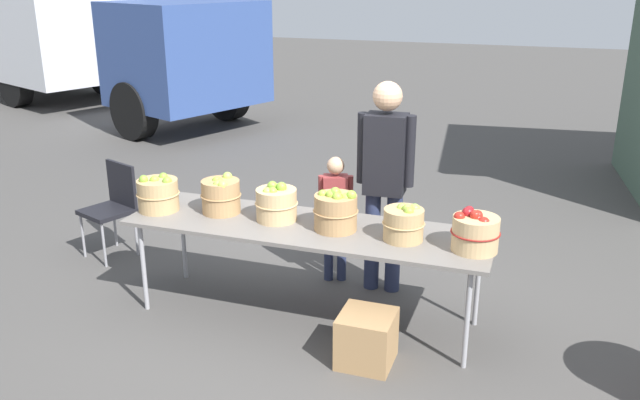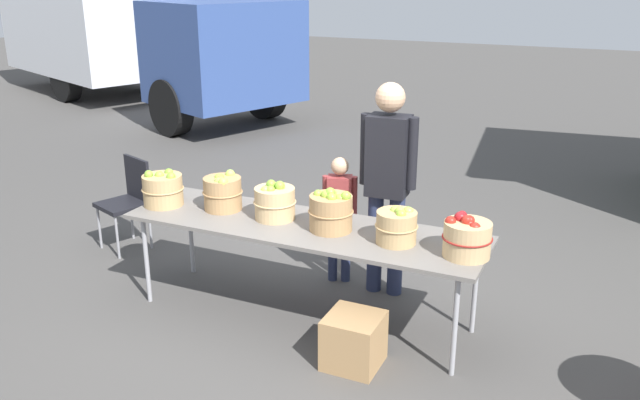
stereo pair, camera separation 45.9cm
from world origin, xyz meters
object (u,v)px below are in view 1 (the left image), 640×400
apple_basket_red_0 (475,232)px  vendor_adult (385,172)px  apple_basket_green_3 (336,211)px  apple_basket_green_4 (404,223)px  child_customer (336,209)px  market_table (307,230)px  box_truck (68,25)px  apple_basket_green_1 (221,195)px  apple_basket_green_0 (158,194)px  produce_crate (367,338)px  folding_chair (113,202)px  apple_basket_green_2 (276,204)px

apple_basket_red_0 → vendor_adult: 1.07m
apple_basket_green_3 → apple_basket_green_4: size_ratio=1.10×
child_customer → market_table: bearing=71.6°
apple_basket_green_3 → apple_basket_red_0: (0.99, -0.05, -0.01)m
market_table → child_customer: (0.00, 0.69, -0.07)m
apple_basket_red_0 → box_truck: box_truck is taller
apple_basket_green_3 → apple_basket_red_0: apple_basket_green_3 is taller
apple_basket_green_1 → child_customer: (0.72, 0.64, -0.25)m
apple_basket_green_0 → box_truck: box_truck is taller
apple_basket_red_0 → vendor_adult: vendor_adult is taller
market_table → apple_basket_green_0: (-1.20, -0.06, 0.17)m
vendor_adult → produce_crate: 1.40m
vendor_adult → produce_crate: (0.18, -1.11, -0.84)m
apple_basket_green_0 → vendor_adult: vendor_adult is taller
apple_basket_red_0 → child_customer: bearing=148.6°
apple_basket_green_4 → box_truck: size_ratio=0.04×
apple_basket_green_3 → folding_chair: apple_basket_green_3 is taller
apple_basket_green_4 → vendor_adult: 0.76m
vendor_adult → child_customer: bearing=-7.3°
apple_basket_red_0 → apple_basket_green_1: bearing=177.0°
apple_basket_green_4 → apple_basket_green_3: bearing=177.3°
apple_basket_green_4 → folding_chair: 2.90m
apple_basket_green_1 → vendor_adult: (1.14, 0.60, 0.13)m
child_customer → box_truck: box_truck is taller
apple_basket_green_3 → box_truck: bearing=138.9°
market_table → child_customer: bearing=89.8°
market_table → apple_basket_green_1: size_ratio=8.62×
apple_basket_green_3 → produce_crate: bearing=-50.6°
apple_basket_green_2 → vendor_adult: size_ratio=0.19×
apple_basket_green_0 → child_customer: (1.20, 0.75, -0.24)m
market_table → apple_basket_red_0: 1.23m
apple_basket_green_0 → apple_basket_green_2: 0.95m
apple_basket_green_2 → folding_chair: (-1.84, 0.50, -0.37)m
vendor_adult → apple_basket_green_1: bearing=25.4°
produce_crate → apple_basket_green_4: bearing=72.9°
market_table → apple_basket_green_2: apple_basket_green_2 is taller
apple_basket_green_2 → box_truck: bearing=137.2°
apple_basket_green_0 → apple_basket_red_0: (2.42, 0.01, 0.00)m
apple_basket_green_1 → box_truck: size_ratio=0.04×
market_table → folding_chair: bearing=165.6°
child_customer → apple_basket_green_3: bearing=89.6°
apple_basket_red_0 → market_table: bearing=177.5°
child_customer → folding_chair: size_ratio=1.27×
market_table → child_customer: size_ratio=2.48×
vendor_adult → produce_crate: bearing=96.3°
apple_basket_green_0 → market_table: bearing=3.0°
box_truck → vendor_adult: bearing=-15.3°
apple_basket_green_3 → apple_basket_green_2: bearing=174.9°
apple_basket_green_4 → produce_crate: size_ratio=0.82×
apple_basket_green_4 → box_truck: (-8.03, 6.59, 0.62)m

